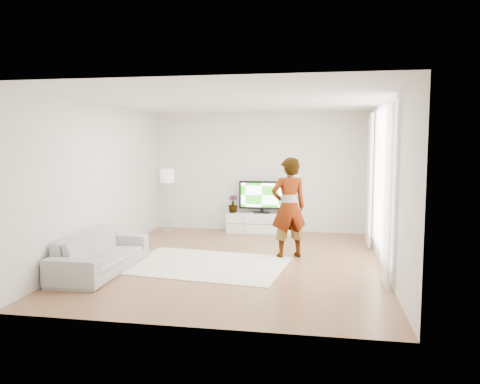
% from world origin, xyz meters
% --- Properties ---
extents(floor, '(6.00, 6.00, 0.00)m').
position_xyz_m(floor, '(0.00, 0.00, 0.00)').
color(floor, '#8D603F').
rests_on(floor, ground).
extents(ceiling, '(6.00, 6.00, 0.00)m').
position_xyz_m(ceiling, '(0.00, 0.00, 2.80)').
color(ceiling, white).
rests_on(ceiling, wall_back).
extents(wall_left, '(0.02, 6.00, 2.80)m').
position_xyz_m(wall_left, '(-2.50, 0.00, 1.40)').
color(wall_left, silver).
rests_on(wall_left, floor).
extents(wall_right, '(0.02, 6.00, 2.80)m').
position_xyz_m(wall_right, '(2.50, 0.00, 1.40)').
color(wall_right, silver).
rests_on(wall_right, floor).
extents(wall_back, '(5.00, 0.02, 2.80)m').
position_xyz_m(wall_back, '(0.00, 3.00, 1.40)').
color(wall_back, silver).
rests_on(wall_back, floor).
extents(wall_front, '(5.00, 0.02, 2.80)m').
position_xyz_m(wall_front, '(0.00, -3.00, 1.40)').
color(wall_front, silver).
rests_on(wall_front, floor).
extents(window, '(0.01, 2.60, 2.50)m').
position_xyz_m(window, '(2.48, 0.30, 1.45)').
color(window, white).
rests_on(window, wall_right).
extents(curtain_near, '(0.04, 0.70, 2.60)m').
position_xyz_m(curtain_near, '(2.40, -1.00, 1.35)').
color(curtain_near, white).
rests_on(curtain_near, floor).
extents(curtain_far, '(0.04, 0.70, 2.60)m').
position_xyz_m(curtain_far, '(2.40, 1.60, 1.35)').
color(curtain_far, white).
rests_on(curtain_far, floor).
extents(media_console, '(1.61, 0.46, 0.45)m').
position_xyz_m(media_console, '(0.10, 2.76, 0.23)').
color(media_console, white).
rests_on(media_console, floor).
extents(television, '(1.07, 0.21, 0.75)m').
position_xyz_m(television, '(0.10, 2.79, 0.86)').
color(television, black).
rests_on(television, media_console).
extents(game_console, '(0.07, 0.17, 0.23)m').
position_xyz_m(game_console, '(0.81, 2.76, 0.57)').
color(game_console, white).
rests_on(game_console, media_console).
extents(potted_plant, '(0.23, 0.23, 0.41)m').
position_xyz_m(potted_plant, '(-0.58, 2.77, 0.66)').
color(potted_plant, '#3F7238').
rests_on(potted_plant, media_console).
extents(rug, '(2.90, 2.25, 0.01)m').
position_xyz_m(rug, '(-0.47, -0.32, 0.01)').
color(rug, white).
rests_on(rug, floor).
extents(player, '(0.78, 0.67, 1.81)m').
position_xyz_m(player, '(0.88, 0.48, 0.92)').
color(player, '#334772').
rests_on(player, rug).
extents(sofa, '(0.84, 2.13, 0.62)m').
position_xyz_m(sofa, '(-2.04, -1.01, 0.31)').
color(sofa, '#A5A5A0').
rests_on(sofa, floor).
extents(floor_lamp, '(0.33, 0.33, 1.48)m').
position_xyz_m(floor_lamp, '(-2.13, 2.61, 1.25)').
color(floor_lamp, silver).
rests_on(floor_lamp, floor).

